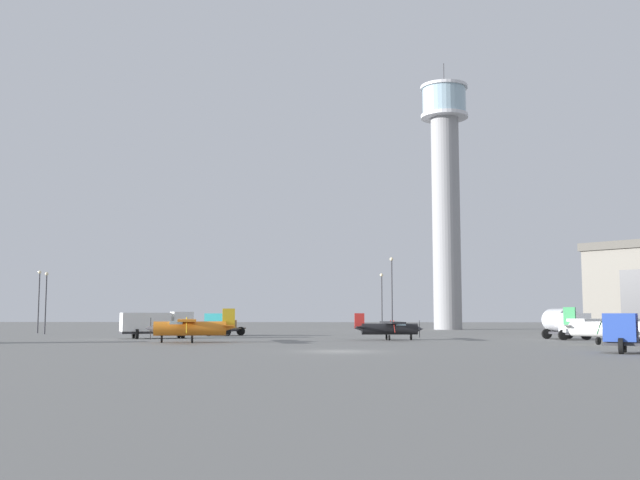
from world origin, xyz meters
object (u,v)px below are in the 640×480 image
(airplane_white, at_px, (606,327))
(truck_flatbed_teal, at_px, (222,325))
(light_post_west, at_px, (392,289))
(light_post_east, at_px, (382,297))
(truck_box_white, at_px, (157,323))
(light_post_centre, at_px, (39,296))
(airplane_black, at_px, (389,328))
(truck_fuel_tanker_silver, at_px, (564,322))
(light_post_north, at_px, (46,297))
(airplane_orange, at_px, (191,327))
(control_tower, at_px, (446,187))

(airplane_white, xyz_separation_m, truck_flatbed_teal, (-36.41, 22.20, -0.18))
(light_post_west, xyz_separation_m, light_post_east, (-1.19, 7.26, -0.84))
(truck_box_white, relative_size, light_post_centre, 0.90)
(airplane_black, relative_size, truck_box_white, 1.17)
(truck_fuel_tanker_silver, distance_m, light_post_east, 30.71)
(airplane_white, bearing_deg, truck_box_white, -150.17)
(light_post_west, distance_m, light_post_north, 43.35)
(truck_fuel_tanker_silver, height_order, light_post_north, light_post_north)
(airplane_orange, relative_size, light_post_east, 1.26)
(light_post_centre, bearing_deg, airplane_orange, -47.67)
(airplane_white, relative_size, airplane_orange, 0.85)
(control_tower, bearing_deg, light_post_west, -107.39)
(light_post_west, distance_m, light_post_east, 7.41)
(airplane_black, relative_size, light_post_centre, 1.05)
(truck_box_white, relative_size, light_post_west, 0.78)
(light_post_north, bearing_deg, airplane_orange, -46.24)
(airplane_white, height_order, light_post_east, light_post_east)
(airplane_black, bearing_deg, light_post_centre, 145.83)
(airplane_white, xyz_separation_m, airplane_black, (-17.55, 9.43, -0.23))
(truck_fuel_tanker_silver, bearing_deg, airplane_white, -8.88)
(light_post_west, relative_size, light_post_east, 1.20)
(airplane_black, bearing_deg, truck_fuel_tanker_silver, 3.43)
(control_tower, xyz_separation_m, airplane_black, (-10.72, -52.50, -22.56))
(airplane_black, bearing_deg, light_post_north, 149.35)
(light_post_east, relative_size, light_post_north, 1.03)
(airplane_orange, bearing_deg, airplane_black, -170.53)
(airplane_orange, distance_m, light_post_west, 34.13)
(control_tower, relative_size, airplane_black, 5.20)
(airplane_white, distance_m, truck_fuel_tanker_silver, 12.66)
(light_post_west, bearing_deg, control_tower, 72.61)
(light_post_east, xyz_separation_m, light_post_north, (-42.08, -9.63, -0.11))
(light_post_centre, bearing_deg, control_tower, 27.41)
(truck_fuel_tanker_silver, xyz_separation_m, light_post_centre, (-62.95, 20.06, 3.27))
(light_post_west, bearing_deg, truck_box_white, -144.12)
(truck_flatbed_teal, bearing_deg, control_tower, 158.04)
(airplane_black, distance_m, airplane_orange, 18.99)
(truck_fuel_tanker_silver, xyz_separation_m, light_post_north, (-59.80, 15.26, 3.01))
(light_post_east, relative_size, light_post_centre, 0.96)
(truck_fuel_tanker_silver, height_order, light_post_centre, light_post_centre)
(airplane_white, bearing_deg, light_post_east, 162.36)
(control_tower, bearing_deg, light_post_north, -147.40)
(control_tower, bearing_deg, airplane_black, -101.54)
(airplane_white, distance_m, light_post_centre, 71.21)
(airplane_orange, bearing_deg, truck_flatbed_teal, -100.35)
(control_tower, bearing_deg, airplane_white, -83.71)
(control_tower, bearing_deg, truck_box_white, -124.86)
(truck_fuel_tanker_silver, bearing_deg, airplane_orange, -82.24)
(truck_box_white, distance_m, light_post_west, 30.46)
(truck_fuel_tanker_silver, relative_size, light_post_east, 0.81)
(light_post_west, height_order, light_post_east, light_post_west)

